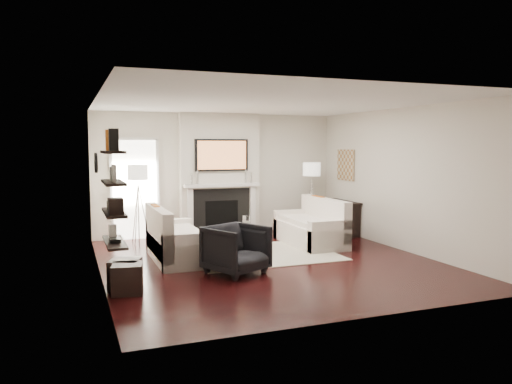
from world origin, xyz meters
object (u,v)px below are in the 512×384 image
object	(u,v)px
armchair	(236,247)
lamp_right_shade	(312,169)
loveseat_left_base	(178,248)
lamp_left_shade	(138,172)
ottoman_near	(125,274)
loveseat_right_base	(310,234)
coffee_table	(239,230)

from	to	relation	value
armchair	lamp_right_shade	xyz separation A→B (m)	(2.81, 2.95, 1.03)
loveseat_left_base	lamp_left_shade	world-z (taller)	lamp_left_shade
loveseat_left_base	ottoman_near	bearing A→B (deg)	-126.09
armchair	lamp_right_shade	size ratio (longest dim) A/B	2.08
loveseat_right_base	lamp_left_shade	size ratio (longest dim) A/B	4.50
armchair	lamp_left_shade	xyz separation A→B (m)	(-1.09, 2.99, 1.03)
lamp_right_shade	coffee_table	bearing A→B (deg)	-147.50
coffee_table	ottoman_near	world-z (taller)	coffee_table
loveseat_right_base	lamp_left_shade	bearing A→B (deg)	157.45
loveseat_left_base	armchair	world-z (taller)	armchair
ottoman_near	loveseat_right_base	bearing A→B (deg)	25.89
lamp_left_shade	loveseat_left_base	bearing A→B (deg)	-75.89
loveseat_right_base	lamp_right_shade	xyz separation A→B (m)	(0.69, 1.29, 1.24)
lamp_right_shade	ottoman_near	world-z (taller)	lamp_right_shade
loveseat_left_base	lamp_right_shade	world-z (taller)	lamp_right_shade
coffee_table	armchair	xyz separation A→B (m)	(-0.56, -1.52, 0.02)
loveseat_left_base	loveseat_right_base	size ratio (longest dim) A/B	1.00
loveseat_right_base	ottoman_near	xyz separation A→B (m)	(-3.83, -1.86, -0.01)
armchair	loveseat_right_base	bearing A→B (deg)	12.24
loveseat_right_base	coffee_table	distance (m)	1.59
loveseat_left_base	lamp_left_shade	size ratio (longest dim) A/B	4.50
loveseat_left_base	armchair	bearing A→B (deg)	-62.57
loveseat_right_base	loveseat_left_base	bearing A→B (deg)	-171.63
coffee_table	lamp_right_shade	xyz separation A→B (m)	(2.26, 1.44, 1.05)
lamp_left_shade	ottoman_near	bearing A→B (deg)	-100.99
loveseat_right_base	armchair	world-z (taller)	armchair
coffee_table	loveseat_right_base	bearing A→B (deg)	5.21
armchair	ottoman_near	xyz separation A→B (m)	(-1.71, -0.20, -0.22)
loveseat_left_base	armchair	distance (m)	1.42
loveseat_right_base	ottoman_near	world-z (taller)	loveseat_right_base
loveseat_right_base	coffee_table	world-z (taller)	same
armchair	lamp_left_shade	bearing A→B (deg)	84.22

